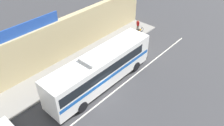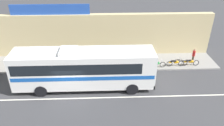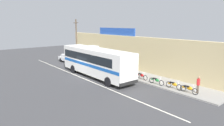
# 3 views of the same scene
# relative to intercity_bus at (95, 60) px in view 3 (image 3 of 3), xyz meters

# --- Properties ---
(ground_plane) EXTENTS (70.00, 70.00, 0.00)m
(ground_plane) POSITION_rel_intercity_bus_xyz_m (-1.17, -0.85, -2.07)
(ground_plane) COLOR #3A3A3D
(sidewalk_slab) EXTENTS (30.00, 3.60, 0.14)m
(sidewalk_slab) POSITION_rel_intercity_bus_xyz_m (-1.17, 4.35, -2.00)
(sidewalk_slab) COLOR gray
(sidewalk_slab) RESTS_ON ground_plane
(storefront_facade) EXTENTS (30.00, 0.70, 4.80)m
(storefront_facade) POSITION_rel_intercity_bus_xyz_m (-1.17, 6.50, 0.33)
(storefront_facade) COLOR tan
(storefront_facade) RESTS_ON ground_plane
(storefront_billboard) EXTENTS (8.32, 0.12, 1.10)m
(storefront_billboard) POSITION_rel_intercity_bus_xyz_m (-3.74, 6.50, 3.28)
(storefront_billboard) COLOR #234CAD
(storefront_billboard) RESTS_ON storefront_facade
(road_center_stripe) EXTENTS (30.00, 0.14, 0.01)m
(road_center_stripe) POSITION_rel_intercity_bus_xyz_m (-1.17, -1.65, -2.06)
(road_center_stripe) COLOR silver
(road_center_stripe) RESTS_ON ground_plane
(intercity_bus) EXTENTS (12.13, 2.68, 3.78)m
(intercity_bus) POSITION_rel_intercity_bus_xyz_m (0.00, 0.00, 0.00)
(intercity_bus) COLOR white
(intercity_bus) RESTS_ON ground_plane
(parked_car) EXTENTS (4.22, 1.87, 1.37)m
(parked_car) POSITION_rel_intercity_bus_xyz_m (-10.75, 1.64, -1.33)
(parked_car) COLOR silver
(parked_car) RESTS_ON ground_plane
(utility_pole) EXTENTS (1.60, 0.22, 7.15)m
(utility_pole) POSITION_rel_intercity_bus_xyz_m (-9.92, 2.94, 1.78)
(utility_pole) COLOR brown
(utility_pole) RESTS_ON sidewalk_slab
(motorcycle_purple) EXTENTS (1.86, 0.56, 0.94)m
(motorcycle_purple) POSITION_rel_intercity_bus_xyz_m (4.80, 3.23, -1.50)
(motorcycle_purple) COLOR black
(motorcycle_purple) RESTS_ON sidewalk_slab
(motorcycle_green) EXTENTS (1.95, 0.56, 0.94)m
(motorcycle_green) POSITION_rel_intercity_bus_xyz_m (7.18, 2.99, -1.50)
(motorcycle_green) COLOR black
(motorcycle_green) RESTS_ON sidewalk_slab
(motorcycle_red) EXTENTS (1.85, 0.56, 0.94)m
(motorcycle_red) POSITION_rel_intercity_bus_xyz_m (9.22, 3.17, -1.50)
(motorcycle_red) COLOR black
(motorcycle_red) RESTS_ON sidewalk_slab
(motorcycle_blue) EXTENTS (1.85, 0.56, 0.94)m
(motorcycle_blue) POSITION_rel_intercity_bus_xyz_m (10.81, 3.23, -1.50)
(motorcycle_blue) COLOR black
(motorcycle_blue) RESTS_ON sidewalk_slab
(pedestrian_far_right) EXTENTS (0.30, 0.48, 1.60)m
(pedestrian_far_right) POSITION_rel_intercity_bus_xyz_m (11.35, 3.90, -1.00)
(pedestrian_far_right) COLOR brown
(pedestrian_far_right) RESTS_ON sidewalk_slab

